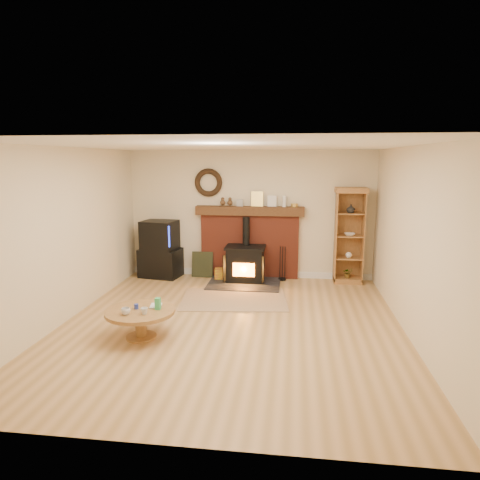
# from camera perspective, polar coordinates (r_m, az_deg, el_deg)

# --- Properties ---
(ground) EXTENTS (5.50, 5.50, 0.00)m
(ground) POSITION_cam_1_polar(r_m,az_deg,el_deg) (6.46, -1.25, -11.28)
(ground) COLOR #A67D45
(ground) RESTS_ON ground
(room_shell) EXTENTS (5.02, 5.52, 2.61)m
(room_shell) POSITION_cam_1_polar(r_m,az_deg,el_deg) (6.12, -1.35, 4.13)
(room_shell) COLOR beige
(room_shell) RESTS_ON ground
(chimney_breast) EXTENTS (2.20, 0.22, 1.78)m
(chimney_breast) POSITION_cam_1_polar(r_m,az_deg,el_deg) (8.79, 1.29, 0.12)
(chimney_breast) COLOR maroon
(chimney_breast) RESTS_ON ground
(wood_stove) EXTENTS (1.40, 1.00, 1.29)m
(wood_stove) POSITION_cam_1_polar(r_m,az_deg,el_deg) (8.50, 0.68, -3.34)
(wood_stove) COLOR black
(wood_stove) RESTS_ON ground
(area_rug) EXTENTS (1.94, 1.44, 0.01)m
(area_rug) POSITION_cam_1_polar(r_m,az_deg,el_deg) (7.55, -0.78, -7.91)
(area_rug) COLOR brown
(area_rug) RESTS_ON ground
(tv_unit) EXTENTS (0.89, 0.69, 1.18)m
(tv_unit) POSITION_cam_1_polar(r_m,az_deg,el_deg) (9.02, -10.59, -1.33)
(tv_unit) COLOR black
(tv_unit) RESTS_ON ground
(curio_cabinet) EXTENTS (0.60, 0.44, 1.88)m
(curio_cabinet) POSITION_cam_1_polar(r_m,az_deg,el_deg) (8.67, 14.34, 0.60)
(curio_cabinet) COLOR brown
(curio_cabinet) RESTS_ON ground
(firelog_box) EXTENTS (0.38, 0.27, 0.22)m
(firelog_box) POSITION_cam_1_polar(r_m,az_deg,el_deg) (8.75, -2.19, -4.57)
(firelog_box) COLOR yellow
(firelog_box) RESTS_ON ground
(leaning_painting) EXTENTS (0.44, 0.12, 0.53)m
(leaning_painting) POSITION_cam_1_polar(r_m,az_deg,el_deg) (8.94, -5.03, -3.26)
(leaning_painting) COLOR black
(leaning_painting) RESTS_ON ground
(fire_tools) EXTENTS (0.16, 0.16, 0.70)m
(fire_tools) POSITION_cam_1_polar(r_m,az_deg,el_deg) (8.73, 5.66, -4.51)
(fire_tools) COLOR black
(fire_tools) RESTS_ON ground
(coffee_table) EXTENTS (0.95, 0.95, 0.56)m
(coffee_table) POSITION_cam_1_polar(r_m,az_deg,el_deg) (6.07, -13.13, -9.72)
(coffee_table) COLOR brown
(coffee_table) RESTS_ON ground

